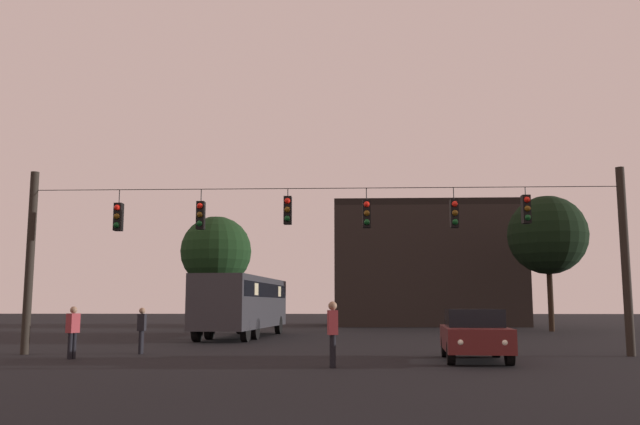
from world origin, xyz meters
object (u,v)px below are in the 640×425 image
at_px(pedestrian_crossing_left, 333,330).
at_px(pedestrian_crossing_center, 73,329).
at_px(tree_behind_building, 548,235).
at_px(pedestrian_crossing_right, 142,328).
at_px(car_near_right, 474,334).
at_px(tree_left_silhouette, 216,252).
at_px(city_bus, 243,300).

height_order(pedestrian_crossing_left, pedestrian_crossing_center, pedestrian_crossing_left).
xyz_separation_m(pedestrian_crossing_center, tree_behind_building, (21.03, 21.51, 5.04)).
xyz_separation_m(pedestrian_crossing_right, tree_behind_building, (19.56, 19.30, 5.07)).
relative_size(car_near_right, tree_left_silhouette, 0.57).
distance_m(city_bus, tree_left_silhouette, 13.84).
relative_size(pedestrian_crossing_right, tree_behind_building, 0.18).
xyz_separation_m(tree_left_silhouette, tree_behind_building, (21.85, -4.85, 0.59)).
relative_size(pedestrian_crossing_right, tree_left_silhouette, 0.20).
distance_m(pedestrian_crossing_center, tree_left_silhouette, 26.74).
relative_size(city_bus, pedestrian_crossing_left, 6.41).
distance_m(tree_left_silhouette, tree_behind_building, 22.39).
bearing_deg(pedestrian_crossing_right, city_bus, 81.50).
xyz_separation_m(city_bus, pedestrian_crossing_left, (4.90, -16.06, -0.88)).
bearing_deg(pedestrian_crossing_left, tree_behind_building, 61.62).
bearing_deg(pedestrian_crossing_center, city_bus, 76.86).
bearing_deg(city_bus, tree_left_silhouette, 107.29).
xyz_separation_m(pedestrian_crossing_left, pedestrian_crossing_right, (-6.60, 4.69, -0.12)).
distance_m(car_near_right, tree_behind_building, 23.97).
distance_m(car_near_right, pedestrian_crossing_right, 11.03).
relative_size(tree_left_silhouette, tree_behind_building, 0.93).
bearing_deg(pedestrian_crossing_right, tree_left_silhouette, 95.40).
distance_m(city_bus, pedestrian_crossing_center, 13.97).
distance_m(pedestrian_crossing_center, pedestrian_crossing_right, 2.65).
xyz_separation_m(city_bus, tree_behind_building, (17.86, 7.94, 4.08)).
height_order(city_bus, car_near_right, city_bus).
bearing_deg(pedestrian_crossing_left, car_near_right, 28.89).
xyz_separation_m(pedestrian_crossing_left, tree_left_silhouette, (-8.88, 28.85, 4.36)).
relative_size(car_near_right, tree_behind_building, 0.53).
height_order(pedestrian_crossing_right, tree_left_silhouette, tree_left_silhouette).
relative_size(city_bus, car_near_right, 2.51).
relative_size(car_near_right, pedestrian_crossing_center, 2.79).
height_order(city_bus, pedestrian_crossing_left, city_bus).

